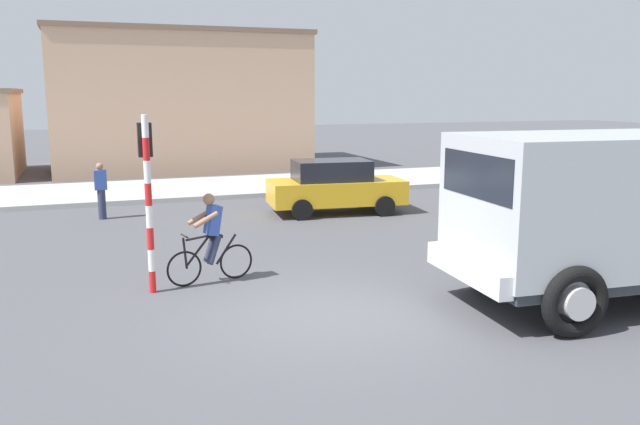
% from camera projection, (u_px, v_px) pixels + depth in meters
% --- Properties ---
extents(ground_plane, '(120.00, 120.00, 0.00)m').
position_uv_depth(ground_plane, '(318.00, 314.00, 10.65)').
color(ground_plane, '#4C4C51').
extents(sidewalk_far, '(80.00, 5.00, 0.16)m').
position_uv_depth(sidewalk_far, '(185.00, 189.00, 23.97)').
color(sidewalk_far, '#ADADA8').
rests_on(sidewalk_far, ground).
extents(truck_foreground, '(5.58, 3.12, 2.90)m').
position_uv_depth(truck_foreground, '(611.00, 207.00, 10.96)').
color(truck_foreground, '#B2B7BC').
rests_on(truck_foreground, ground).
extents(cyclist, '(1.70, 0.56, 1.72)m').
position_uv_depth(cyclist, '(211.00, 238.00, 12.28)').
color(cyclist, black).
rests_on(cyclist, ground).
extents(traffic_light_pole, '(0.24, 0.43, 3.20)m').
position_uv_depth(traffic_light_pole, '(147.00, 179.00, 11.51)').
color(traffic_light_pole, red).
rests_on(traffic_light_pole, ground).
extents(car_red_near, '(4.16, 2.19, 1.60)m').
position_uv_depth(car_red_near, '(335.00, 186.00, 19.45)').
color(car_red_near, gold).
rests_on(car_red_near, ground).
extents(pedestrian_near_kerb, '(0.34, 0.22, 1.62)m').
position_uv_depth(pedestrian_near_kerb, '(101.00, 190.00, 18.51)').
color(pedestrian_near_kerb, '#2D334C').
rests_on(pedestrian_near_kerb, ground).
extents(building_mid_block, '(11.46, 8.11, 6.33)m').
position_uv_depth(building_mid_block, '(177.00, 101.00, 31.17)').
color(building_mid_block, tan).
rests_on(building_mid_block, ground).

